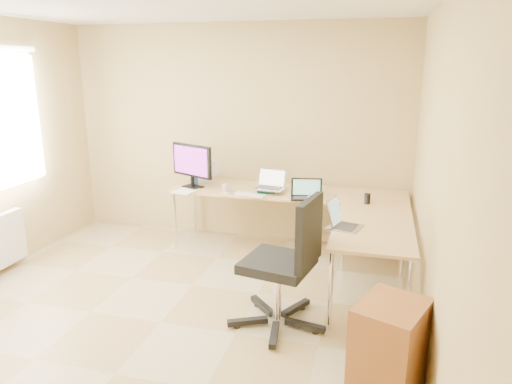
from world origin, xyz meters
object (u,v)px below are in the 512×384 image
(laptop_black, at_px, (307,189))
(laptop_return, at_px, (346,216))
(desk_return, at_px, (371,264))
(keyboard, at_px, (249,195))
(mug, at_px, (225,188))
(office_chair, at_px, (278,269))
(desk_main, at_px, (287,221))
(water_bottle, at_px, (195,175))
(desk_fan, at_px, (214,172))
(monitor, at_px, (192,166))
(laptop_center, at_px, (269,180))
(cabinet, at_px, (389,350))

(laptop_black, bearing_deg, laptop_return, -70.12)
(desk_return, xyz_separation_m, keyboard, (-1.35, 0.70, 0.37))
(mug, distance_m, office_chair, 1.71)
(desk_main, bearing_deg, water_bottle, -179.77)
(mug, relative_size, water_bottle, 0.36)
(mug, bearing_deg, laptop_black, -4.25)
(laptop_black, height_order, laptop_return, laptop_return)
(desk_main, xyz_separation_m, laptop_black, (0.26, -0.27, 0.47))
(desk_main, distance_m, laptop_black, 0.60)
(desk_fan, bearing_deg, office_chair, -71.00)
(desk_return, distance_m, water_bottle, 2.38)
(monitor, xyz_separation_m, laptop_center, (0.92, -0.02, -0.10))
(desk_fan, height_order, office_chair, office_chair)
(desk_fan, xyz_separation_m, cabinet, (2.09, -2.54, -0.49))
(desk_return, relative_size, office_chair, 1.14)
(monitor, bearing_deg, desk_main, 31.50)
(desk_return, distance_m, laptop_return, 0.54)
(mug, relative_size, office_chair, 0.08)
(laptop_return, height_order, office_chair, office_chair)
(monitor, relative_size, laptop_return, 1.87)
(monitor, bearing_deg, water_bottle, 124.71)
(desk_main, distance_m, desk_fan, 1.10)
(desk_main, distance_m, water_bottle, 1.23)
(laptop_return, bearing_deg, cabinet, -148.00)
(keyboard, bearing_deg, water_bottle, 171.22)
(laptop_black, relative_size, water_bottle, 1.37)
(water_bottle, height_order, cabinet, water_bottle)
(laptop_black, bearing_deg, desk_main, 123.98)
(desk_return, xyz_separation_m, desk_fan, (-1.94, 1.20, 0.49))
(water_bottle, relative_size, cabinet, 0.37)
(desk_main, relative_size, keyboard, 7.15)
(keyboard, bearing_deg, desk_return, -14.93)
(office_chair, bearing_deg, monitor, 142.87)
(laptop_center, relative_size, desk_fan, 1.36)
(cabinet, bearing_deg, laptop_center, 142.20)
(desk_return, distance_m, office_chair, 0.97)
(water_bottle, distance_m, cabinet, 3.28)
(desk_return, height_order, monitor, monitor)
(monitor, relative_size, mug, 6.85)
(monitor, height_order, keyboard, monitor)
(laptop_return, bearing_deg, mug, 71.49)
(water_bottle, distance_m, laptop_return, 2.16)
(desk_fan, height_order, cabinet, desk_fan)
(desk_fan, xyz_separation_m, office_chair, (1.20, -1.81, -0.35))
(laptop_return, bearing_deg, monitor, 76.26)
(keyboard, relative_size, office_chair, 0.32)
(office_chair, xyz_separation_m, cabinet, (0.89, -0.73, -0.14))
(desk_main, xyz_separation_m, laptop_center, (-0.18, -0.15, 0.52))
(desk_main, xyz_separation_m, laptop_return, (0.73, -1.11, 0.47))
(laptop_center, bearing_deg, cabinet, -50.42)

